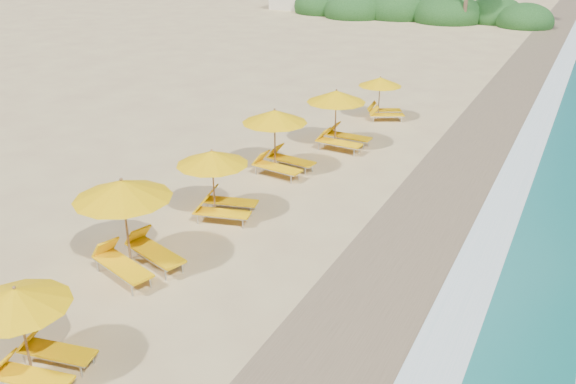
# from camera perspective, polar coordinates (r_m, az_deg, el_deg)

# --- Properties ---
(ground) EXTENTS (160.00, 160.00, 0.00)m
(ground) POSITION_cam_1_polar(r_m,az_deg,el_deg) (18.08, 0.00, -3.48)
(ground) COLOR tan
(ground) RESTS_ON ground
(wet_sand) EXTENTS (4.00, 160.00, 0.01)m
(wet_sand) POSITION_cam_1_polar(r_m,az_deg,el_deg) (16.87, 12.28, -6.21)
(wet_sand) COLOR #856F4F
(wet_sand) RESTS_ON ground
(surf_foam) EXTENTS (4.00, 160.00, 0.01)m
(surf_foam) POSITION_cam_1_polar(r_m,az_deg,el_deg) (16.54, 21.38, -7.98)
(surf_foam) COLOR white
(surf_foam) RESTS_ON ground
(station_1) EXTENTS (2.51, 2.41, 2.08)m
(station_1) POSITION_cam_1_polar(r_m,az_deg,el_deg) (12.98, -23.24, -11.67)
(station_1) COLOR olive
(station_1) RESTS_ON ground
(station_2) EXTENTS (3.22, 3.14, 2.55)m
(station_2) POSITION_cam_1_polar(r_m,az_deg,el_deg) (15.88, -14.72, -2.62)
(station_2) COLOR olive
(station_2) RESTS_ON ground
(station_3) EXTENTS (2.75, 2.66, 2.22)m
(station_3) POSITION_cam_1_polar(r_m,az_deg,el_deg) (18.43, -6.57, 1.16)
(station_3) COLOR olive
(station_3) RESTS_ON ground
(station_4) EXTENTS (2.78, 2.62, 2.40)m
(station_4) POSITION_cam_1_polar(r_m,az_deg,el_deg) (21.76, -0.85, 5.18)
(station_4) COLOR olive
(station_4) RESTS_ON ground
(station_5) EXTENTS (2.68, 2.50, 2.42)m
(station_5) POSITION_cam_1_polar(r_m,az_deg,el_deg) (24.44, 4.92, 7.22)
(station_5) COLOR olive
(station_5) RESTS_ON ground
(station_6) EXTENTS (2.69, 2.69, 2.03)m
(station_6) POSITION_cam_1_polar(r_m,az_deg,el_deg) (28.60, 8.94, 9.02)
(station_6) COLOR olive
(station_6) RESTS_ON ground
(treeline) EXTENTS (25.80, 8.80, 9.74)m
(treeline) POSITION_cam_1_polar(r_m,az_deg,el_deg) (62.69, 11.30, 16.66)
(treeline) COLOR #163D14
(treeline) RESTS_ON ground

